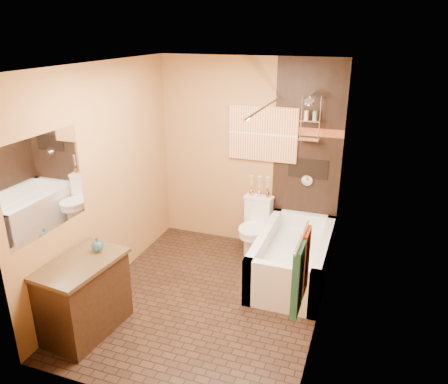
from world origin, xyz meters
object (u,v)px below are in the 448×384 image
at_px(toilet, 255,226).
at_px(vanity, 84,296).
at_px(bathtub, 293,261).
at_px(sunset_painting, 263,134).

relative_size(toilet, vanity, 0.80).
xyz_separation_m(bathtub, toilet, (-0.60, 0.48, 0.15)).
bearing_deg(bathtub, vanity, -136.45).
height_order(bathtub, toilet, toilet).
bearing_deg(toilet, vanity, -112.57).
height_order(toilet, vanity, vanity).
bearing_deg(vanity, sunset_painting, 70.32).
bearing_deg(toilet, sunset_painting, 95.43).
bearing_deg(bathtub, sunset_painting, 129.61).
xyz_separation_m(sunset_painting, toilet, (0.00, -0.25, -1.18)).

